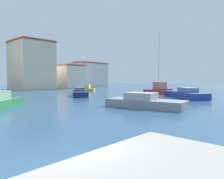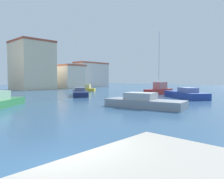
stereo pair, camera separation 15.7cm
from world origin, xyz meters
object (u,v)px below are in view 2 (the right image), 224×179
object	(u,v)px
sailboat_red_far_left	(159,90)
sailboat_yellow_mid_harbor	(86,89)
motorboat_green_center_channel	(2,101)
motorboat_blue_near_pier	(185,94)
motorboat_navy_distant_north	(80,93)
motorboat_grey_behind_lamppost	(144,102)

from	to	relation	value
sailboat_red_far_left	sailboat_yellow_mid_harbor	xyz separation A→B (m)	(-2.81, 16.53, -0.30)
sailboat_yellow_mid_harbor	motorboat_green_center_channel	world-z (taller)	sailboat_yellow_mid_harbor
motorboat_blue_near_pier	motorboat_navy_distant_north	bearing A→B (deg)	118.87
motorboat_green_center_channel	motorboat_blue_near_pier	xyz separation A→B (m)	(21.20, -8.39, 0.00)
sailboat_red_far_left	motorboat_grey_behind_lamppost	distance (m)	17.55
motorboat_blue_near_pier	sailboat_red_far_left	bearing A→B (deg)	60.29
motorboat_green_center_channel	motorboat_blue_near_pier	size ratio (longest dim) A/B	0.72
sailboat_red_far_left	motorboat_green_center_channel	size ratio (longest dim) A/B	1.85
sailboat_yellow_mid_harbor	motorboat_green_center_channel	bearing A→B (deg)	-146.63
sailboat_yellow_mid_harbor	motorboat_blue_near_pier	world-z (taller)	sailboat_yellow_mid_harbor
motorboat_green_center_channel	motorboat_grey_behind_lamppost	size ratio (longest dim) A/B	0.75
sailboat_red_far_left	motorboat_grey_behind_lamppost	xyz separation A→B (m)	(-15.72, -7.80, -0.32)
motorboat_navy_distant_north	motorboat_blue_near_pier	size ratio (longest dim) A/B	0.91
motorboat_navy_distant_north	motorboat_grey_behind_lamppost	world-z (taller)	motorboat_grey_behind_lamppost
motorboat_navy_distant_north	sailboat_yellow_mid_harbor	distance (m)	12.35
motorboat_navy_distant_north	motorboat_green_center_channel	size ratio (longest dim) A/B	1.26
sailboat_yellow_mid_harbor	motorboat_blue_near_pier	xyz separation A→B (m)	(-0.82, -22.89, 0.01)
sailboat_red_far_left	sailboat_yellow_mid_harbor	distance (m)	16.77
motorboat_grey_behind_lamppost	sailboat_red_far_left	bearing A→B (deg)	26.38
motorboat_navy_distant_north	motorboat_grey_behind_lamppost	bearing A→B (deg)	-106.04
sailboat_yellow_mid_harbor	motorboat_blue_near_pier	bearing A→B (deg)	-92.04
motorboat_navy_distant_north	sailboat_yellow_mid_harbor	world-z (taller)	sailboat_yellow_mid_harbor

